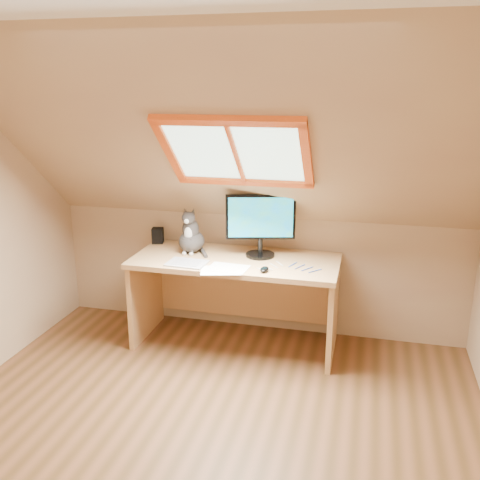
% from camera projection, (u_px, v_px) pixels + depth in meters
% --- Properties ---
extents(ground, '(3.50, 3.50, 0.00)m').
position_uv_depth(ground, '(192.00, 452.00, 3.13)').
color(ground, brown).
rests_on(ground, ground).
extents(room_shell, '(3.52, 3.52, 2.41)m').
position_uv_depth(room_shell, '(179.00, 219.00, 2.63)').
color(room_shell, tan).
rests_on(room_shell, ground).
extents(desk, '(1.63, 0.71, 0.74)m').
position_uv_depth(desk, '(238.00, 282.00, 4.35)').
color(desk, tan).
rests_on(desk, ground).
extents(monitor, '(0.54, 0.23, 0.50)m').
position_uv_depth(monitor, '(261.00, 221.00, 4.19)').
color(monitor, black).
rests_on(monitor, desk).
extents(cat, '(0.21, 0.25, 0.38)m').
position_uv_depth(cat, '(191.00, 236.00, 4.34)').
color(cat, '#3A3634').
rests_on(cat, desk).
extents(desk_speaker, '(0.11, 0.11, 0.13)m').
position_uv_depth(desk_speaker, '(158.00, 235.00, 4.61)').
color(desk_speaker, black).
rests_on(desk_speaker, desk).
extents(graphics_tablet, '(0.31, 0.23, 0.01)m').
position_uv_depth(graphics_tablet, '(187.00, 263.00, 4.09)').
color(graphics_tablet, '#B2B2B7').
rests_on(graphics_tablet, desk).
extents(mouse, '(0.06, 0.11, 0.03)m').
position_uv_depth(mouse, '(264.00, 269.00, 3.92)').
color(mouse, black).
rests_on(mouse, desk).
extents(papers, '(0.33, 0.27, 0.00)m').
position_uv_depth(papers, '(220.00, 268.00, 3.99)').
color(papers, white).
rests_on(papers, desk).
extents(cables, '(0.51, 0.26, 0.01)m').
position_uv_depth(cables, '(291.00, 267.00, 4.00)').
color(cables, silver).
rests_on(cables, desk).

